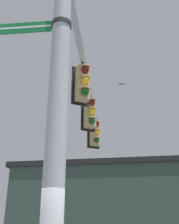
# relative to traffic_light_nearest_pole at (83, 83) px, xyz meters

# --- Properties ---
(signal_pole) EXTENTS (0.32, 0.32, 7.18)m
(signal_pole) POSITION_rel_traffic_light_nearest_pole_xyz_m (1.48, 2.68, -2.28)
(signal_pole) COLOR #ADB2B7
(signal_pole) RESTS_ON ground
(mast_arm) EXTENTS (3.99, 7.10, 0.18)m
(mast_arm) POSITION_rel_traffic_light_nearest_pole_xyz_m (-0.44, -0.83, 0.79)
(mast_arm) COLOR #ADB2B7
(traffic_light_nearest_pole) EXTENTS (0.54, 0.49, 1.31)m
(traffic_light_nearest_pole) POSITION_rel_traffic_light_nearest_pole_xyz_m (0.00, 0.00, 0.00)
(traffic_light_nearest_pole) COLOR black
(traffic_light_mid_inner) EXTENTS (0.54, 0.49, 1.31)m
(traffic_light_mid_inner) POSITION_rel_traffic_light_nearest_pole_xyz_m (-1.03, -1.89, 0.00)
(traffic_light_mid_inner) COLOR black
(traffic_light_mid_outer) EXTENTS (0.54, 0.49, 1.31)m
(traffic_light_mid_outer) POSITION_rel_traffic_light_nearest_pole_xyz_m (-2.06, -3.78, 0.00)
(traffic_light_mid_outer) COLOR black
(street_name_sign) EXTENTS (1.18, 0.73, 0.22)m
(street_name_sign) POSITION_rel_traffic_light_nearest_pole_xyz_m (1.70, 2.56, -0.55)
(street_name_sign) COLOR #147238
(bird_flying) EXTENTS (0.35, 0.26, 0.09)m
(bird_flying) POSITION_rel_traffic_light_nearest_pole_xyz_m (-3.73, -4.20, 2.94)
(bird_flying) COLOR gray
(storefront_building) EXTENTS (13.18, 11.08, 5.83)m
(storefront_building) POSITION_rel_traffic_light_nearest_pole_xyz_m (-5.92, -9.28, -2.94)
(storefront_building) COLOR #33473D
(storefront_building) RESTS_ON ground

